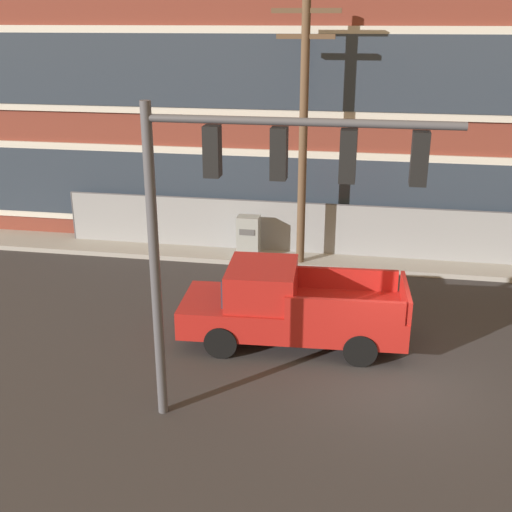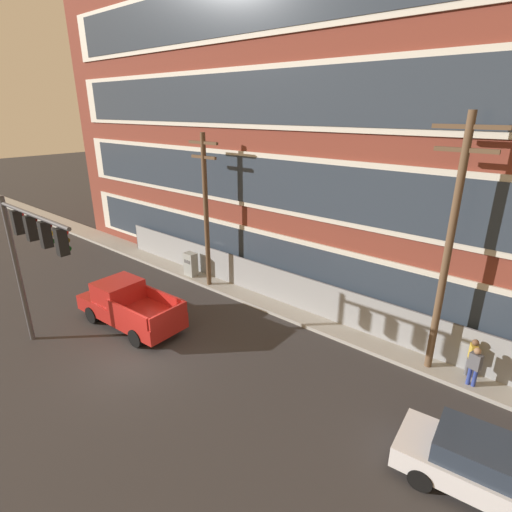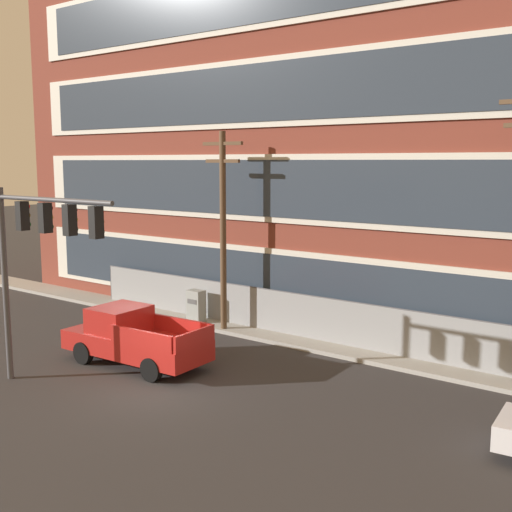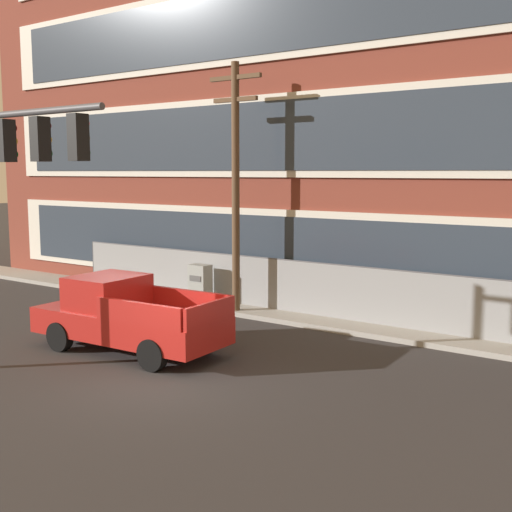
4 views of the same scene
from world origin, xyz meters
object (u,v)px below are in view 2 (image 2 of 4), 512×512
at_px(traffic_signal_mast, 29,245).
at_px(electrical_cabinet, 191,265).
at_px(pedestrian_near_cabinet, 474,366).
at_px(pedestrian_by_fence, 472,357).
at_px(utility_pole_near_corner, 206,208).
at_px(utility_pole_midblock, 449,242).
at_px(sedan_white, 485,467).
at_px(pickup_truck_red, 128,306).

xyz_separation_m(traffic_signal_mast, electrical_cabinet, (-1.72, 8.95, -3.94)).
bearing_deg(pedestrian_near_cabinet, pedestrian_by_fence, 109.70).
relative_size(utility_pole_near_corner, utility_pole_midblock, 0.89).
xyz_separation_m(electrical_cabinet, pedestrian_by_fence, (15.08, 0.40, 0.20)).
distance_m(sedan_white, utility_pole_near_corner, 15.83).
bearing_deg(utility_pole_midblock, pedestrian_near_cabinet, -6.46).
relative_size(utility_pole_near_corner, pedestrian_by_fence, 4.94).
height_order(sedan_white, utility_pole_near_corner, utility_pole_near_corner).
xyz_separation_m(utility_pole_near_corner, pedestrian_near_cabinet, (13.51, 0.06, -3.58)).
bearing_deg(electrical_cabinet, utility_pole_midblock, 0.17).
relative_size(traffic_signal_mast, sedan_white, 1.39).
bearing_deg(pedestrian_by_fence, utility_pole_near_corner, -177.43).
bearing_deg(pedestrian_by_fence, pedestrian_near_cabinet, -70.30).
relative_size(sedan_white, pedestrian_by_fence, 2.70).
bearing_deg(utility_pole_near_corner, sedan_white, -15.83).
xyz_separation_m(utility_pole_near_corner, pedestrian_by_fence, (13.32, 0.60, -3.58)).
distance_m(pickup_truck_red, electrical_cabinet, 5.83).
xyz_separation_m(sedan_white, pedestrian_near_cabinet, (-1.28, 4.26, 0.18)).
bearing_deg(utility_pole_midblock, pickup_truck_red, -154.80).
xyz_separation_m(sedan_white, utility_pole_midblock, (-2.83, 4.43, 4.35)).
height_order(traffic_signal_mast, pickup_truck_red, traffic_signal_mast).
xyz_separation_m(traffic_signal_mast, utility_pole_midblock, (12.00, 8.99, 0.43)).
relative_size(pickup_truck_red, utility_pole_midblock, 0.60).
xyz_separation_m(pickup_truck_red, utility_pole_near_corner, (-0.26, 5.27, 3.61)).
relative_size(sedan_white, utility_pole_near_corner, 0.55).
relative_size(sedan_white, pedestrian_near_cabinet, 2.70).
height_order(sedan_white, pedestrian_by_fence, pedestrian_by_fence).
distance_m(traffic_signal_mast, electrical_cabinet, 9.93).
relative_size(electrical_cabinet, pedestrian_by_fence, 0.91).
xyz_separation_m(pickup_truck_red, sedan_white, (14.53, 1.08, -0.15)).
height_order(utility_pole_near_corner, electrical_cabinet, utility_pole_near_corner).
height_order(traffic_signal_mast, utility_pole_midblock, utility_pole_midblock).
distance_m(traffic_signal_mast, sedan_white, 16.00).
bearing_deg(pedestrian_near_cabinet, traffic_signal_mast, -146.95).
relative_size(pickup_truck_red, sedan_white, 1.24).
bearing_deg(pedestrian_by_fence, electrical_cabinet, -178.47).
height_order(pickup_truck_red, pedestrian_near_cabinet, pickup_truck_red).
bearing_deg(utility_pole_midblock, sedan_white, -57.47).
distance_m(sedan_white, utility_pole_midblock, 6.82).
xyz_separation_m(electrical_cabinet, pedestrian_near_cabinet, (15.27, -0.14, 0.20)).
distance_m(sedan_white, pedestrian_near_cabinet, 4.45).
distance_m(pickup_truck_red, pedestrian_by_fence, 14.32).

